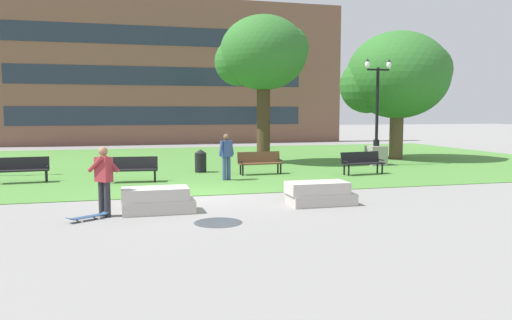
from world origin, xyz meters
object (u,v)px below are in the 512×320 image
at_px(concrete_block_left, 319,194).
at_px(skateboard, 88,217).
at_px(park_bench_far_left, 22,168).
at_px(concrete_block_center, 157,201).
at_px(park_bench_near_left, 362,161).
at_px(lamp_post_center, 376,144).
at_px(park_bench_far_right, 260,161).
at_px(person_skateboarder, 104,177).
at_px(person_bystander_near_lawn, 226,154).
at_px(trash_bin, 201,161).
at_px(park_bench_near_right, 132,168).

height_order(concrete_block_left, skateboard, concrete_block_left).
bearing_deg(park_bench_far_left, concrete_block_center, -56.44).
bearing_deg(park_bench_near_left, lamp_post_center, 53.19).
distance_m(concrete_block_center, park_bench_near_left, 10.15).
bearing_deg(park_bench_far_right, lamp_post_center, 17.01).
bearing_deg(park_bench_far_left, park_bench_near_left, -4.29).
distance_m(person_skateboarder, person_bystander_near_lawn, 6.82).
bearing_deg(concrete_block_center, lamp_post_center, 38.54).
relative_size(concrete_block_center, skateboard, 1.88).
xyz_separation_m(person_skateboarder, park_bench_far_left, (-3.05, 6.65, -0.43)).
height_order(person_skateboarder, skateboard, person_skateboarder).
bearing_deg(skateboard, park_bench_far_left, 110.94).
xyz_separation_m(skateboard, lamp_post_center, (12.36, 9.04, 0.94)).
height_order(concrete_block_left, park_bench_far_left, park_bench_far_left).
height_order(park_bench_near_left, park_bench_far_left, same).
bearing_deg(concrete_block_left, lamp_post_center, 53.59).
distance_m(concrete_block_center, trash_bin, 8.21).
relative_size(person_skateboarder, park_bench_far_left, 0.93).
height_order(concrete_block_left, park_bench_far_right, park_bench_far_right).
bearing_deg(lamp_post_center, concrete_block_left, -126.41).
xyz_separation_m(skateboard, park_bench_far_left, (-2.68, 7.01, 0.45)).
xyz_separation_m(park_bench_near_right, person_bystander_near_lawn, (3.38, -0.39, 0.44)).
bearing_deg(park_bench_far_right, person_skateboarder, -130.44).
relative_size(person_skateboarder, skateboard, 1.78).
height_order(park_bench_near_right, park_bench_far_right, same).
distance_m(skateboard, park_bench_far_left, 7.52).
relative_size(concrete_block_center, trash_bin, 1.88).
distance_m(park_bench_far_left, person_bystander_near_lawn, 7.30).
height_order(person_skateboarder, park_bench_near_right, person_skateboarder).
distance_m(park_bench_far_right, lamp_post_center, 6.52).
distance_m(concrete_block_left, lamp_post_center, 10.72).
height_order(park_bench_far_right, trash_bin, trash_bin).
bearing_deg(skateboard, person_skateboarder, 43.71).
bearing_deg(person_skateboarder, concrete_block_center, 6.23).
relative_size(lamp_post_center, person_bystander_near_lawn, 2.90).
distance_m(concrete_block_left, trash_bin, 8.22).
height_order(skateboard, park_bench_far_left, park_bench_far_left).
height_order(skateboard, trash_bin, trash_bin).
relative_size(concrete_block_left, lamp_post_center, 0.37).
relative_size(park_bench_far_right, person_bystander_near_lawn, 1.07).
height_order(park_bench_near_left, lamp_post_center, lamp_post_center).
bearing_deg(trash_bin, concrete_block_left, -75.28).
xyz_separation_m(person_skateboarder, trash_bin, (3.55, 8.02, -0.47)).
relative_size(concrete_block_left, person_bystander_near_lawn, 1.08).
xyz_separation_m(park_bench_far_left, lamp_post_center, (15.05, 2.03, 0.49)).
distance_m(park_bench_near_left, park_bench_near_right, 9.01).
bearing_deg(concrete_block_left, person_bystander_near_lawn, 105.75).
distance_m(park_bench_near_right, park_bench_far_left, 3.89).
xyz_separation_m(concrete_block_center, park_bench_near_left, (8.49, 5.55, 0.23)).
distance_m(park_bench_far_right, trash_bin, 2.55).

